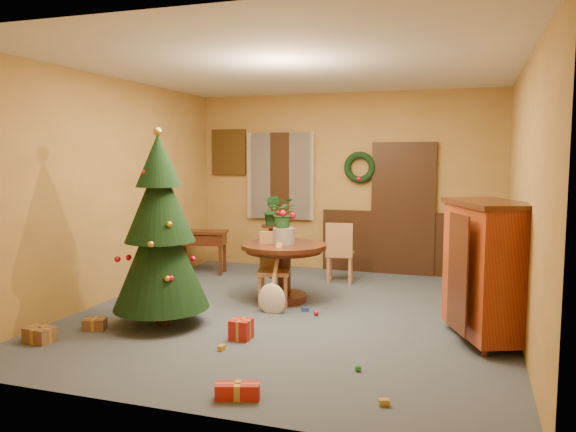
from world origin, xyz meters
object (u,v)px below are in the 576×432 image
at_px(sideboard, 487,267).
at_px(chair_near, 274,266).
at_px(dining_table, 284,261).
at_px(christmas_tree, 160,233).
at_px(writing_desk, 202,241).

bearing_deg(sideboard, chair_near, 164.18).
bearing_deg(sideboard, dining_table, 160.74).
distance_m(dining_table, chair_near, 0.17).
height_order(dining_table, christmas_tree, christmas_tree).
bearing_deg(chair_near, sideboard, -15.82).
xyz_separation_m(dining_table, chair_near, (-0.08, -0.14, -0.04)).
bearing_deg(dining_table, sideboard, -19.26).
xyz_separation_m(writing_desk, sideboard, (4.26, -2.11, 0.25)).
relative_size(christmas_tree, sideboard, 1.53).
relative_size(chair_near, christmas_tree, 0.42).
height_order(chair_near, sideboard, sideboard).
relative_size(dining_table, chair_near, 1.20).
bearing_deg(dining_table, chair_near, -120.65).
xyz_separation_m(christmas_tree, writing_desk, (-0.83, 2.63, -0.52)).
relative_size(writing_desk, sideboard, 0.59).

